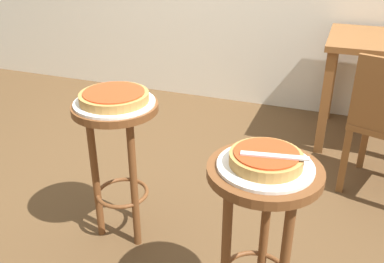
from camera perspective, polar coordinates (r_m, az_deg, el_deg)
name	(u,v)px	position (r m, az deg, el deg)	size (l,w,h in m)	color
ground_plane	(171,196)	(2.56, -2.79, -8.67)	(6.00, 6.00, 0.00)	brown
stool_foreground	(261,213)	(1.56, 9.26, -10.71)	(0.40, 0.40, 0.73)	brown
serving_plate_foreground	(265,166)	(1.45, 9.81, -4.56)	(0.33, 0.33, 0.01)	white
pizza_foreground	(266,158)	(1.43, 9.89, -3.58)	(0.25, 0.25, 0.05)	#B78442
stool_middle	(118,140)	(2.04, -9.90, -1.19)	(0.40, 0.40, 0.73)	brown
serving_plate_middle	(115,102)	(1.96, -10.34, 3.85)	(0.37, 0.37, 0.01)	white
pizza_middle	(114,97)	(1.95, -10.40, 4.62)	(0.31, 0.31, 0.05)	#B78442
pizza_server_knife	(275,156)	(1.40, 11.01, -3.22)	(0.22, 0.02, 0.01)	silver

